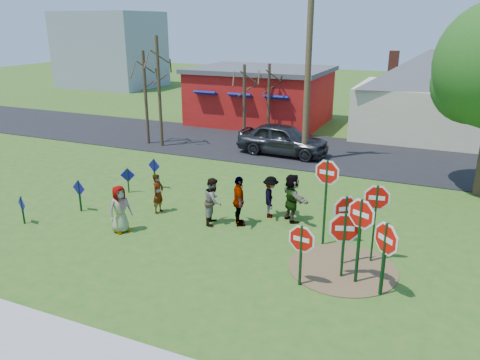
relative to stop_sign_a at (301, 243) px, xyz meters
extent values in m
plane|color=#2D5E1A|center=(-3.59, 2.37, -1.28)|extent=(120.00, 120.00, 0.00)
cube|color=#9E9E99|center=(-3.59, -4.83, -1.24)|extent=(22.00, 1.80, 0.08)
cube|color=black|center=(-3.59, 13.87, -1.26)|extent=(120.00, 7.50, 0.04)
cylinder|color=brown|center=(0.91, 1.37, -1.26)|extent=(3.20, 3.20, 0.03)
cube|color=#9D160F|center=(-9.09, 20.37, 0.52)|extent=(9.00, 7.00, 3.60)
cube|color=#4C4C51|center=(-9.09, 20.37, 2.47)|extent=(9.40, 7.40, 0.30)
cube|color=navy|center=(-11.59, 16.77, 1.12)|extent=(1.60, 0.78, 0.45)
cube|color=navy|center=(-9.09, 16.77, 1.12)|extent=(1.60, 0.78, 0.45)
cube|color=navy|center=(-6.59, 16.77, 1.12)|extent=(1.60, 0.78, 0.45)
cube|color=beige|center=(1.91, 20.37, 0.32)|extent=(8.00, 7.00, 3.20)
pyramid|color=#4C4C51|center=(1.91, 20.37, 4.12)|extent=(9.40, 9.40, 2.20)
cube|color=brown|center=(-0.09, 19.37, 3.32)|extent=(0.55, 0.55, 1.40)
cube|color=brown|center=(3.91, 21.37, 3.32)|extent=(0.55, 0.55, 1.40)
cube|color=#8C939E|center=(-31.59, 32.37, 2.72)|extent=(10.00, 8.00, 8.00)
cube|color=#0F3716|center=(0.00, 0.00, -0.39)|extent=(0.06, 0.08, 1.78)
cylinder|color=white|center=(0.00, 0.00, 0.12)|extent=(1.04, 0.16, 1.05)
cylinder|color=red|center=(0.00, 0.00, 0.12)|extent=(0.90, 0.14, 0.90)
cube|color=white|center=(0.00, 0.00, 0.12)|extent=(0.46, 0.07, 0.13)
cube|color=#0F3716|center=(-0.03, 2.73, 0.16)|extent=(0.07, 0.08, 2.88)
cylinder|color=white|center=(-0.03, 2.73, 1.20)|extent=(1.08, 0.18, 1.09)
cylinder|color=red|center=(-0.03, 2.73, 1.20)|extent=(0.93, 0.16, 0.94)
cube|color=white|center=(-0.03, 2.73, 1.20)|extent=(0.48, 0.08, 0.14)
cylinder|color=gold|center=(-0.03, 2.73, 1.20)|extent=(1.08, 0.18, 1.09)
cube|color=#0F3716|center=(1.40, 0.74, -0.03)|extent=(0.09, 0.09, 2.50)
cylinder|color=white|center=(1.40, 0.74, 0.80)|extent=(1.03, 0.51, 1.14)
cylinder|color=red|center=(1.40, 0.74, 0.80)|extent=(0.89, 0.44, 0.98)
cube|color=white|center=(1.40, 0.74, 0.80)|extent=(0.45, 0.22, 0.14)
cube|color=#0F3716|center=(1.60, 2.16, -0.05)|extent=(0.07, 0.08, 2.46)
cylinder|color=white|center=(1.60, 2.16, 0.81)|extent=(1.03, 0.19, 1.04)
cylinder|color=red|center=(1.60, 2.16, 0.81)|extent=(0.89, 0.17, 0.89)
cube|color=white|center=(1.60, 2.16, 0.81)|extent=(0.45, 0.08, 0.13)
cylinder|color=gold|center=(1.60, 2.16, 0.81)|extent=(1.03, 0.18, 1.04)
cube|color=#0F3716|center=(0.97, 0.89, -0.29)|extent=(0.09, 0.10, 1.96)
cylinder|color=white|center=(0.97, 0.89, 0.25)|extent=(1.15, 0.40, 1.20)
cylinder|color=red|center=(0.97, 0.89, 0.25)|extent=(0.99, 0.35, 1.04)
cube|color=white|center=(0.97, 0.89, 0.25)|extent=(0.50, 0.17, 0.15)
cube|color=#0F3716|center=(2.13, 0.36, -0.23)|extent=(0.10, 0.10, 2.10)
cylinder|color=white|center=(2.13, 0.36, 0.38)|extent=(0.90, 0.82, 1.20)
cylinder|color=red|center=(2.13, 0.36, 0.38)|extent=(0.78, 0.71, 1.03)
cube|color=white|center=(2.13, 0.36, 0.38)|extent=(0.40, 0.36, 0.15)
cylinder|color=gold|center=(2.13, 0.36, 0.38)|extent=(0.90, 0.81, 1.20)
cube|color=#0F3716|center=(0.83, 1.64, -0.18)|extent=(0.09, 0.09, 2.19)
cylinder|color=white|center=(0.83, 1.64, 0.53)|extent=(0.85, 0.63, 1.04)
cylinder|color=red|center=(0.83, 1.64, 0.53)|extent=(0.73, 0.55, 0.90)
cube|color=white|center=(0.83, 1.64, 0.53)|extent=(0.37, 0.28, 0.13)
cube|color=#0F3716|center=(-10.36, 0.02, -0.76)|extent=(0.06, 0.07, 1.04)
cube|color=navy|center=(-10.36, 0.02, -0.52)|extent=(0.56, 0.24, 0.60)
cube|color=#0F3716|center=(-9.29, 1.78, -0.66)|extent=(0.06, 0.07, 1.24)
cube|color=navy|center=(-9.29, 1.78, -0.33)|extent=(0.63, 0.09, 0.63)
cube|color=#0F3716|center=(-8.86, 4.23, -0.74)|extent=(0.07, 0.07, 1.08)
cube|color=navy|center=(-8.86, 4.23, -0.49)|extent=(0.58, 0.26, 0.62)
cube|color=#0F3716|center=(-8.09, 5.09, -0.60)|extent=(0.06, 0.07, 1.35)
cube|color=navy|center=(-8.09, 5.09, -0.23)|extent=(0.63, 0.10, 0.63)
imported|color=#395389|center=(-6.70, 0.88, -0.44)|extent=(0.82, 0.97, 1.68)
imported|color=#317D74|center=(-6.47, 2.89, -0.51)|extent=(0.38, 0.56, 1.53)
imported|color=brown|center=(-4.08, 2.82, -0.42)|extent=(0.83, 0.96, 1.72)
imported|color=#313236|center=(-2.40, 4.19, -0.49)|extent=(0.90, 1.16, 1.58)
imported|color=#432956|center=(-3.18, 3.03, -0.36)|extent=(0.93, 1.15, 1.83)
imported|color=#1B5736|center=(-1.56, 4.14, -0.38)|extent=(1.53, 1.58, 1.80)
imported|color=#2A292E|center=(-4.74, 12.55, -0.39)|extent=(5.06, 2.25, 1.69)
cylinder|color=#4C3823|center=(-3.31, 11.82, 3.64)|extent=(0.31, 0.31, 9.83)
sphere|color=#144813|center=(4.02, 10.76, 3.21)|extent=(3.32, 3.32, 3.32)
cylinder|color=#382819|center=(-12.90, 11.69, 1.43)|extent=(0.18, 0.18, 5.42)
cylinder|color=#382819|center=(-7.99, 14.78, 1.01)|extent=(0.18, 0.18, 4.57)
cylinder|color=#382819|center=(-11.83, 11.50, 1.84)|extent=(0.18, 0.18, 6.24)
cylinder|color=#382819|center=(-6.98, 16.29, 0.99)|extent=(0.18, 0.18, 4.54)
camera|label=1|loc=(3.04, -11.10, 5.67)|focal=35.00mm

